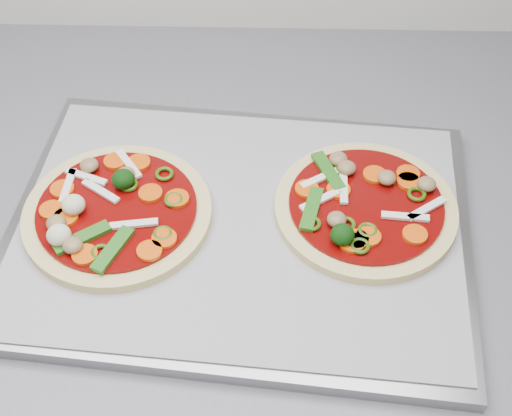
{
  "coord_description": "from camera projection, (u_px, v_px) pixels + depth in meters",
  "views": [
    {
      "loc": [
        -0.3,
        0.75,
        1.47
      ],
      "look_at": [
        -0.31,
        1.24,
        0.93
      ],
      "focal_mm": 50.0,
      "sensor_mm": 36.0,
      "label": 1
    }
  ],
  "objects": [
    {
      "name": "baking_tray",
      "position": [
        240.0,
        228.0,
        0.74
      ],
      "size": [
        0.5,
        0.39,
        0.02
      ],
      "primitive_type": "cube",
      "rotation": [
        0.0,
        0.0,
        -0.1
      ],
      "color": "gray",
      "rests_on": "countertop"
    },
    {
      "name": "base_cabinet",
      "position": [
        452.0,
        390.0,
        1.14
      ],
      "size": [
        3.6,
        0.6,
        0.86
      ],
      "primitive_type": "cube",
      "color": "#B8B9B6",
      "rests_on": "ground"
    },
    {
      "name": "parchment",
      "position": [
        239.0,
        223.0,
        0.73
      ],
      "size": [
        0.48,
        0.36,
        0.0
      ],
      "primitive_type": "cube",
      "rotation": [
        0.0,
        0.0,
        -0.08
      ],
      "color": "#9B9BA0",
      "rests_on": "baking_tray"
    },
    {
      "name": "pizza_right",
      "position": [
        364.0,
        206.0,
        0.73
      ],
      "size": [
        0.24,
        0.24,
        0.03
      ],
      "rotation": [
        0.0,
        0.0,
        0.31
      ],
      "color": "#EDD385",
      "rests_on": "parchment"
    },
    {
      "name": "pizza_left",
      "position": [
        115.0,
        212.0,
        0.73
      ],
      "size": [
        0.24,
        0.24,
        0.03
      ],
      "rotation": [
        0.0,
        0.0,
        -0.25
      ],
      "color": "#EDD385",
      "rests_on": "parchment"
    }
  ]
}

